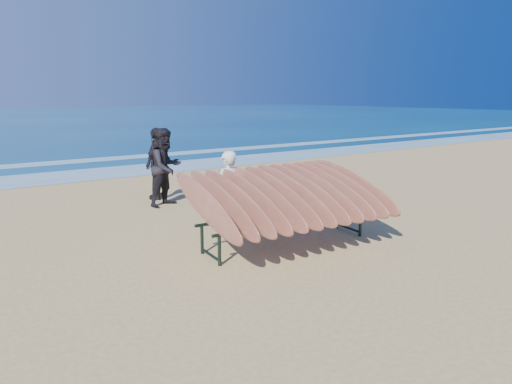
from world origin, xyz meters
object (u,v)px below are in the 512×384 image
at_px(person_white, 228,193).
at_px(person_dark_a, 166,167).
at_px(surfboard_rack, 286,195).
at_px(person_dark_b, 158,164).

height_order(person_white, person_dark_a, person_dark_a).
distance_m(surfboard_rack, person_white, 1.26).
height_order(surfboard_rack, person_dark_a, person_dark_a).
xyz_separation_m(person_dark_a, person_dark_b, (0.13, 0.79, -0.02)).
height_order(surfboard_rack, person_dark_b, person_dark_b).
bearing_deg(person_dark_a, person_dark_b, 59.79).
distance_m(surfboard_rack, person_dark_a, 4.01).
relative_size(person_white, person_dark_a, 0.86).
bearing_deg(person_white, person_dark_b, -102.63).
distance_m(person_white, person_dark_a, 2.83).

